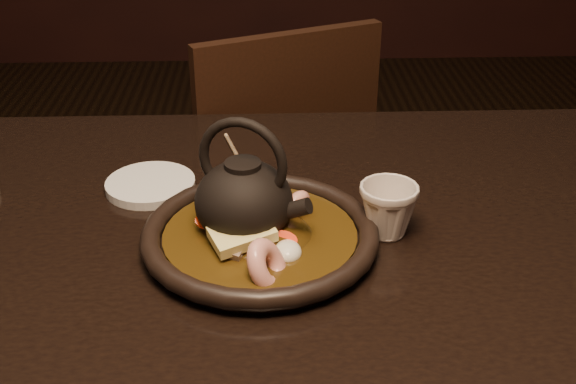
{
  "coord_description": "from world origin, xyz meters",
  "views": [
    {
      "loc": [
        0.19,
        -0.8,
        1.27
      ],
      "look_at": [
        0.23,
        0.06,
        0.8
      ],
      "focal_mm": 45.0,
      "sensor_mm": 36.0,
      "label": 1
    }
  ],
  "objects_px": {
    "plate": "(260,236)",
    "tea_cup": "(388,208)",
    "table": "(124,296)",
    "chair": "(267,190)",
    "teapot": "(244,198)"
  },
  "relations": [
    {
      "from": "chair",
      "to": "tea_cup",
      "type": "height_order",
      "value": "chair"
    },
    {
      "from": "table",
      "to": "chair",
      "type": "height_order",
      "value": "chair"
    },
    {
      "from": "plate",
      "to": "chair",
      "type": "bearing_deg",
      "value": 88.94
    },
    {
      "from": "table",
      "to": "teapot",
      "type": "height_order",
      "value": "teapot"
    },
    {
      "from": "table",
      "to": "chair",
      "type": "relative_size",
      "value": 1.83
    },
    {
      "from": "table",
      "to": "chair",
      "type": "distance_m",
      "value": 0.71
    },
    {
      "from": "plate",
      "to": "teapot",
      "type": "distance_m",
      "value": 0.06
    },
    {
      "from": "plate",
      "to": "tea_cup",
      "type": "xyz_separation_m",
      "value": [
        0.17,
        0.03,
        0.02
      ]
    },
    {
      "from": "tea_cup",
      "to": "teapot",
      "type": "height_order",
      "value": "teapot"
    },
    {
      "from": "plate",
      "to": "teapot",
      "type": "bearing_deg",
      "value": 141.11
    },
    {
      "from": "tea_cup",
      "to": "table",
      "type": "bearing_deg",
      "value": -176.14
    },
    {
      "from": "plate",
      "to": "tea_cup",
      "type": "bearing_deg",
      "value": 8.37
    },
    {
      "from": "plate",
      "to": "tea_cup",
      "type": "relative_size",
      "value": 3.93
    },
    {
      "from": "table",
      "to": "tea_cup",
      "type": "xyz_separation_m",
      "value": [
        0.36,
        0.02,
        0.12
      ]
    },
    {
      "from": "plate",
      "to": "tea_cup",
      "type": "distance_m",
      "value": 0.17
    }
  ]
}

